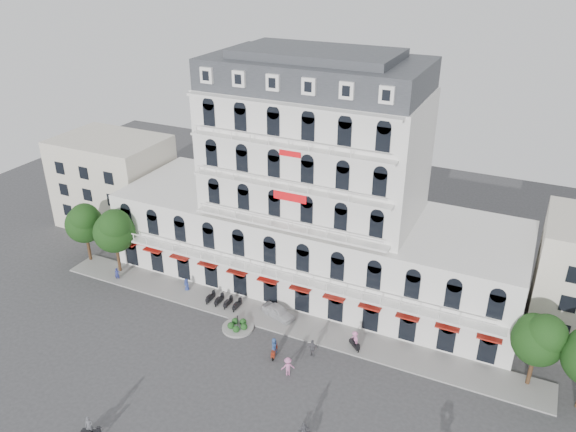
# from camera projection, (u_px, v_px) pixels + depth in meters

# --- Properties ---
(ground) EXTENTS (120.00, 120.00, 0.00)m
(ground) POSITION_uv_depth(u_px,v_px,m) (234.00, 375.00, 50.48)
(ground) COLOR #38383A
(ground) RESTS_ON ground
(sidewalk) EXTENTS (53.00, 4.00, 0.16)m
(sidewalk) POSITION_uv_depth(u_px,v_px,m) (278.00, 319.00, 57.75)
(sidewalk) COLOR gray
(sidewalk) RESTS_ON ground
(main_building) EXTENTS (45.00, 15.00, 25.80)m
(main_building) POSITION_uv_depth(u_px,v_px,m) (314.00, 199.00, 60.69)
(main_building) COLOR silver
(main_building) RESTS_ON ground
(flank_building_west) EXTENTS (14.00, 10.00, 12.00)m
(flank_building_west) POSITION_uv_depth(u_px,v_px,m) (114.00, 181.00, 75.58)
(flank_building_west) COLOR beige
(flank_building_west) RESTS_ON ground
(traffic_island) EXTENTS (3.20, 3.20, 1.60)m
(traffic_island) POSITION_uv_depth(u_px,v_px,m) (238.00, 326.00, 56.39)
(traffic_island) COLOR gray
(traffic_island) RESTS_ON ground
(parked_scooter_row) EXTENTS (4.40, 1.80, 1.10)m
(parked_scooter_row) POSITION_uv_depth(u_px,v_px,m) (224.00, 306.00, 60.06)
(parked_scooter_row) COLOR black
(parked_scooter_row) RESTS_ON ground
(tree_west_outer) EXTENTS (4.50, 4.48, 7.76)m
(tree_west_outer) POSITION_uv_depth(u_px,v_px,m) (84.00, 221.00, 66.19)
(tree_west_outer) COLOR #382314
(tree_west_outer) RESTS_ON ground
(tree_west_inner) EXTENTS (4.76, 4.76, 8.25)m
(tree_west_inner) POSITION_uv_depth(u_px,v_px,m) (114.00, 229.00, 63.71)
(tree_west_inner) COLOR #382314
(tree_west_inner) RESTS_ON ground
(tree_east_inner) EXTENTS (4.40, 4.37, 7.57)m
(tree_east_inner) POSITION_uv_depth(u_px,v_px,m) (539.00, 337.00, 47.05)
(tree_east_inner) COLOR #382314
(tree_east_inner) RESTS_ON ground
(parked_car) EXTENTS (4.12, 2.65, 1.31)m
(parked_car) POSITION_uv_depth(u_px,v_px,m) (278.00, 312.00, 57.97)
(parked_car) COLOR silver
(parked_car) RESTS_ON ground
(rider_west) EXTENTS (1.55, 1.03, 2.15)m
(rider_west) POSITION_uv_depth(u_px,v_px,m) (90.00, 429.00, 43.66)
(rider_west) COLOR black
(rider_west) RESTS_ON ground
(rider_east) EXTENTS (0.71, 1.68, 2.09)m
(rider_east) POSITION_uv_depth(u_px,v_px,m) (274.00, 348.00, 52.26)
(rider_east) COLOR maroon
(rider_east) RESTS_ON ground
(rider_center) EXTENTS (1.36, 1.25, 2.06)m
(rider_center) POSITION_uv_depth(u_px,v_px,m) (355.00, 340.00, 53.19)
(rider_center) COLOR black
(rider_center) RESTS_ON ground
(pedestrian_left) EXTENTS (0.81, 0.60, 1.52)m
(pedestrian_left) POSITION_uv_depth(u_px,v_px,m) (187.00, 285.00, 62.29)
(pedestrian_left) COLOR navy
(pedestrian_left) RESTS_ON ground
(pedestrian_mid) EXTENTS (1.13, 0.61, 1.82)m
(pedestrian_mid) POSITION_uv_depth(u_px,v_px,m) (312.00, 348.00, 52.40)
(pedestrian_mid) COLOR #56555C
(pedestrian_mid) RESTS_ON ground
(pedestrian_right) EXTENTS (1.37, 1.24, 1.85)m
(pedestrian_right) POSITION_uv_depth(u_px,v_px,m) (288.00, 366.00, 50.11)
(pedestrian_right) COLOR #CB6BA6
(pedestrian_right) RESTS_ON ground
(pedestrian_far) EXTENTS (0.67, 0.60, 1.55)m
(pedestrian_far) POSITION_uv_depth(u_px,v_px,m) (117.00, 274.00, 64.24)
(pedestrian_far) COLOR navy
(pedestrian_far) RESTS_ON ground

